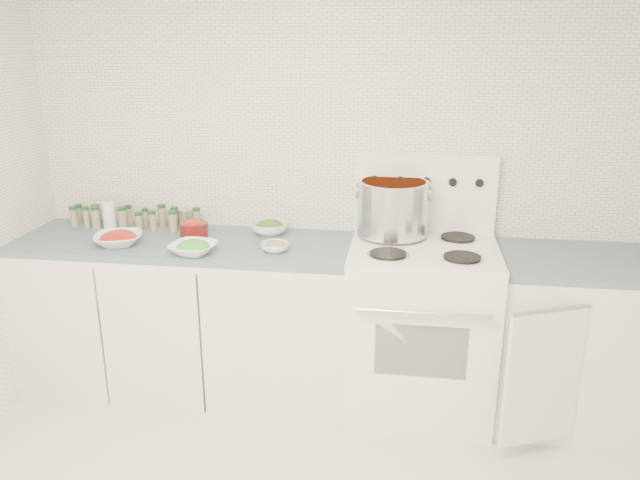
{
  "coord_description": "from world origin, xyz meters",
  "views": [
    {
      "loc": [
        0.38,
        -1.92,
        1.96
      ],
      "look_at": [
        -0.06,
        1.14,
        0.96
      ],
      "focal_mm": 35.0,
      "sensor_mm": 36.0,
      "label": 1
    }
  ],
  "objects_px": {
    "stove": "(420,323)",
    "stock_pot": "(393,206)",
    "bowl_snowpea": "(193,248)",
    "bowl_tomato": "(118,238)"
  },
  "relations": [
    {
      "from": "stove",
      "to": "stock_pot",
      "type": "distance_m",
      "value": 0.65
    },
    {
      "from": "stove",
      "to": "stock_pot",
      "type": "xyz_separation_m",
      "value": [
        -0.17,
        0.15,
        0.61
      ]
    },
    {
      "from": "stove",
      "to": "bowl_snowpea",
      "type": "bearing_deg",
      "value": -170.39
    },
    {
      "from": "bowl_tomato",
      "to": "bowl_snowpea",
      "type": "relative_size",
      "value": 1.17
    },
    {
      "from": "stock_pot",
      "to": "bowl_tomato",
      "type": "height_order",
      "value": "stock_pot"
    },
    {
      "from": "stove",
      "to": "stock_pot",
      "type": "relative_size",
      "value": 3.4
    },
    {
      "from": "bowl_snowpea",
      "to": "bowl_tomato",
      "type": "bearing_deg",
      "value": 169.28
    },
    {
      "from": "stock_pot",
      "to": "bowl_snowpea",
      "type": "xyz_separation_m",
      "value": [
        -1.0,
        -0.35,
        -0.17
      ]
    },
    {
      "from": "bowl_tomato",
      "to": "bowl_snowpea",
      "type": "distance_m",
      "value": 0.45
    },
    {
      "from": "bowl_tomato",
      "to": "bowl_snowpea",
      "type": "bearing_deg",
      "value": -10.72
    }
  ]
}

